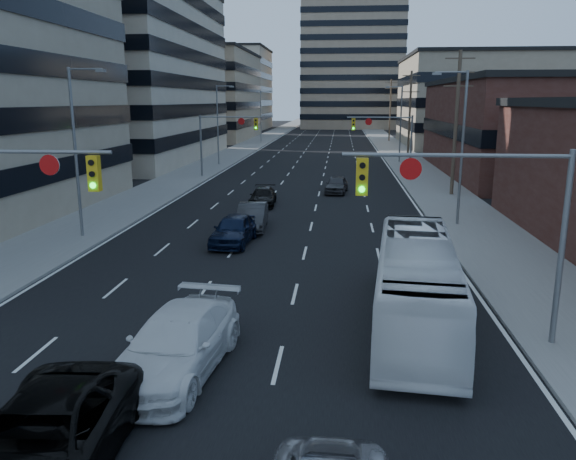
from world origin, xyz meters
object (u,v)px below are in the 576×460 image
at_px(white_van, 177,343).
at_px(sedan_blue, 234,230).
at_px(black_pickup, 43,441).
at_px(transit_bus, 416,283).

relative_size(white_van, sedan_blue, 1.27).
distance_m(black_pickup, sedan_blue, 18.81).
bearing_deg(black_pickup, transit_bus, 42.42).
height_order(transit_bus, sedan_blue, transit_bus).
distance_m(black_pickup, transit_bus, 12.00).
height_order(black_pickup, transit_bus, transit_bus).
distance_m(black_pickup, white_van, 4.84).
bearing_deg(transit_bus, sedan_blue, 133.99).
relative_size(black_pickup, sedan_blue, 1.30).
xyz_separation_m(black_pickup, transit_bus, (8.27, 8.66, 0.64)).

